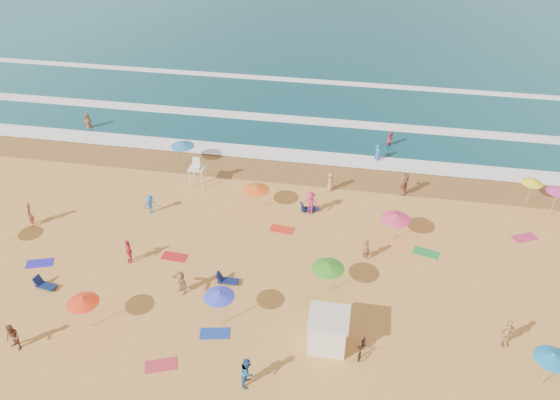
# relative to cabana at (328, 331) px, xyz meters

# --- Properties ---
(ground) EXTENTS (220.00, 220.00, 0.00)m
(ground) POSITION_rel_cabana_xyz_m (-5.84, 5.32, -1.00)
(ground) COLOR gold
(ground) RESTS_ON ground
(wet_sand) EXTENTS (220.00, 220.00, 0.00)m
(wet_sand) POSITION_rel_cabana_xyz_m (-5.84, 17.82, -0.99)
(wet_sand) COLOR olive
(wet_sand) RESTS_ON ground
(surf_foam) EXTENTS (200.00, 18.70, 0.05)m
(surf_foam) POSITION_rel_cabana_xyz_m (-5.84, 26.64, -0.90)
(surf_foam) COLOR white
(surf_foam) RESTS_ON ground
(cabana) EXTENTS (2.00, 2.00, 2.00)m
(cabana) POSITION_rel_cabana_xyz_m (0.00, 0.00, 0.00)
(cabana) COLOR white
(cabana) RESTS_ON ground
(cabana_roof) EXTENTS (2.20, 2.20, 0.12)m
(cabana_roof) POSITION_rel_cabana_xyz_m (0.00, 0.00, 1.06)
(cabana_roof) COLOR silver
(cabana_roof) RESTS_ON cabana
(bicycle) EXTENTS (0.85, 1.75, 0.88)m
(bicycle) POSITION_rel_cabana_xyz_m (1.90, -0.30, -0.56)
(bicycle) COLOR black
(bicycle) RESTS_ON ground
(lifeguard_stand) EXTENTS (1.20, 1.20, 2.10)m
(lifeguard_stand) POSITION_rel_cabana_xyz_m (-11.95, 14.53, 0.05)
(lifeguard_stand) COLOR white
(lifeguard_stand) RESTS_ON ground
(beach_umbrellas) EXTENTS (54.84, 23.99, 0.81)m
(beach_umbrellas) POSITION_rel_cabana_xyz_m (-3.19, 6.58, 1.11)
(beach_umbrellas) COLOR green
(beach_umbrellas) RESTS_ON ground
(loungers) EXTENTS (51.08, 20.14, 0.34)m
(loungers) POSITION_rel_cabana_xyz_m (0.04, 0.75, -0.83)
(loungers) COLOR #102051
(loungers) RESTS_ON ground
(towels) EXTENTS (49.48, 17.97, 0.03)m
(towels) POSITION_rel_cabana_xyz_m (-8.15, 2.54, -0.98)
(towels) COLOR #AF3B15
(towels) RESTS_ON ground
(beachgoers) EXTENTS (48.03, 28.02, 2.14)m
(beachgoers) POSITION_rel_cabana_xyz_m (-5.23, 9.81, -0.18)
(beachgoers) COLOR #BA2E52
(beachgoers) RESTS_ON ground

